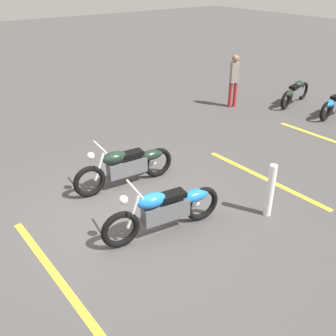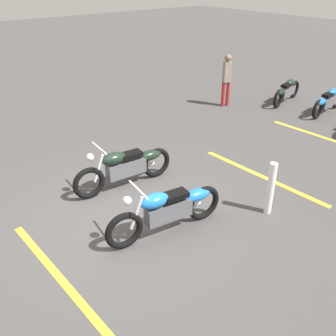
{
  "view_description": "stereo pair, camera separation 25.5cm",
  "coord_description": "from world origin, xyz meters",
  "px_view_note": "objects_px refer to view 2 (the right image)",
  "views": [
    {
      "loc": [
        -2.7,
        -5.15,
        4.09
      ],
      "look_at": [
        1.08,
        0.0,
        0.65
      ],
      "focal_mm": 40.26,
      "sensor_mm": 36.0,
      "label": 1
    },
    {
      "loc": [
        -2.91,
        -5.0,
        4.09
      ],
      "look_at": [
        1.08,
        0.0,
        0.65
      ],
      "focal_mm": 40.26,
      "sensor_mm": 36.0,
      "label": 2
    }
  ],
  "objects_px": {
    "motorcycle_bright_foreground": "(169,209)",
    "bollard_post": "(270,188)",
    "motorcycle_row_right": "(328,101)",
    "bystander_near_row": "(227,78)",
    "motorcycle_dark_foreground": "(126,166)",
    "motorcycle_row_far_right": "(286,91)"
  },
  "relations": [
    {
      "from": "motorcycle_bright_foreground",
      "to": "bollard_post",
      "type": "bearing_deg",
      "value": 166.18
    },
    {
      "from": "motorcycle_row_far_right",
      "to": "bollard_post",
      "type": "distance_m",
      "value": 6.74
    },
    {
      "from": "bystander_near_row",
      "to": "motorcycle_bright_foreground",
      "type": "bearing_deg",
      "value": 147.64
    },
    {
      "from": "motorcycle_row_right",
      "to": "bollard_post",
      "type": "bearing_deg",
      "value": -164.92
    },
    {
      "from": "motorcycle_row_right",
      "to": "motorcycle_dark_foreground",
      "type": "bearing_deg",
      "value": 172.04
    },
    {
      "from": "motorcycle_row_right",
      "to": "motorcycle_bright_foreground",
      "type": "bearing_deg",
      "value": -174.82
    },
    {
      "from": "motorcycle_dark_foreground",
      "to": "motorcycle_row_far_right",
      "type": "distance_m",
      "value": 7.26
    },
    {
      "from": "motorcycle_bright_foreground",
      "to": "motorcycle_row_right",
      "type": "relative_size",
      "value": 1.13
    },
    {
      "from": "motorcycle_bright_foreground",
      "to": "motorcycle_row_right",
      "type": "height_order",
      "value": "motorcycle_bright_foreground"
    },
    {
      "from": "motorcycle_dark_foreground",
      "to": "motorcycle_row_far_right",
      "type": "bearing_deg",
      "value": -165.31
    },
    {
      "from": "motorcycle_row_right",
      "to": "bystander_near_row",
      "type": "relative_size",
      "value": 1.18
    },
    {
      "from": "motorcycle_row_right",
      "to": "bystander_near_row",
      "type": "bearing_deg",
      "value": 121.25
    },
    {
      "from": "bystander_near_row",
      "to": "bollard_post",
      "type": "distance_m",
      "value": 6.13
    },
    {
      "from": "bollard_post",
      "to": "motorcycle_row_far_right",
      "type": "bearing_deg",
      "value": 33.41
    },
    {
      "from": "motorcycle_bright_foreground",
      "to": "bollard_post",
      "type": "distance_m",
      "value": 1.94
    },
    {
      "from": "motorcycle_dark_foreground",
      "to": "bystander_near_row",
      "type": "bearing_deg",
      "value": -151.86
    },
    {
      "from": "motorcycle_dark_foreground",
      "to": "bystander_near_row",
      "type": "height_order",
      "value": "bystander_near_row"
    },
    {
      "from": "motorcycle_bright_foreground",
      "to": "motorcycle_dark_foreground",
      "type": "distance_m",
      "value": 1.77
    },
    {
      "from": "motorcycle_dark_foreground",
      "to": "motorcycle_row_right",
      "type": "height_order",
      "value": "motorcycle_dark_foreground"
    },
    {
      "from": "motorcycle_bright_foreground",
      "to": "motorcycle_row_far_right",
      "type": "xyz_separation_m",
      "value": [
        7.43,
        3.0,
        -0.06
      ]
    },
    {
      "from": "motorcycle_bright_foreground",
      "to": "bollard_post",
      "type": "xyz_separation_m",
      "value": [
        1.8,
        -0.71,
        0.06
      ]
    },
    {
      "from": "motorcycle_row_right",
      "to": "bystander_near_row",
      "type": "xyz_separation_m",
      "value": [
        -1.93,
        2.49,
        0.52
      ]
    }
  ]
}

